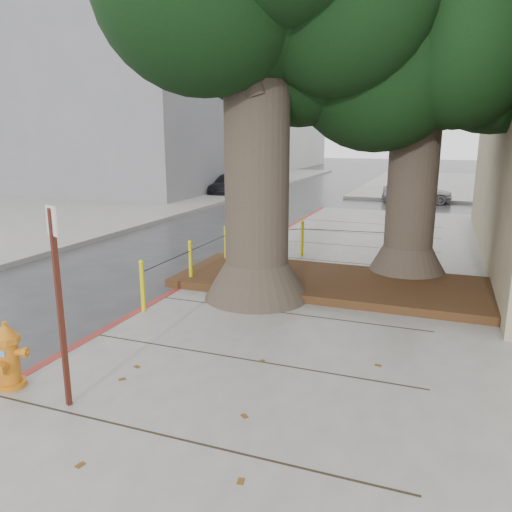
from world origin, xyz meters
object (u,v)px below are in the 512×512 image
Objects in this scene: fire_hydrant at (8,355)px; car_silver at (417,191)px; signpost at (59,297)px; car_dark at (229,184)px.

car_silver is at bearing 66.94° from fire_hydrant.
signpost is 0.60× the size of car_dark.
car_silver is 0.85× the size of car_dark.
car_silver is at bearing -6.48° from car_dark.
signpost is at bearing 167.81° from car_silver.
signpost reaches higher than car_silver.
car_dark reaches higher than fire_hydrant.
signpost is 21.71m from car_silver.
fire_hydrant is at bearing -78.88° from car_dark.
car_dark is (-10.11, 0.13, -0.00)m from car_silver.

